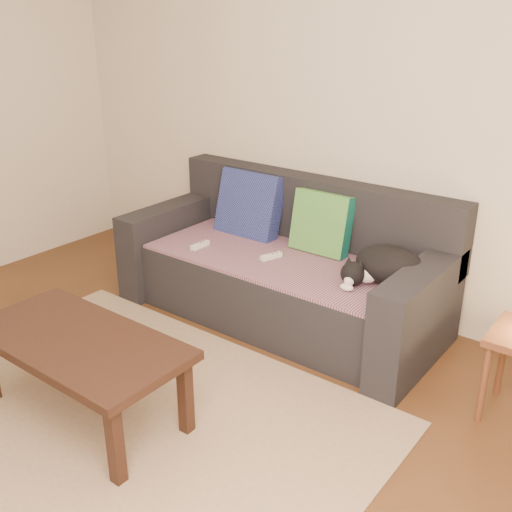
% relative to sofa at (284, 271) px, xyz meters
% --- Properties ---
extents(ground, '(4.50, 4.50, 0.00)m').
position_rel_sofa_xyz_m(ground, '(0.00, -1.57, -0.31)').
color(ground, brown).
rests_on(ground, ground).
extents(back_wall, '(4.50, 0.04, 2.60)m').
position_rel_sofa_xyz_m(back_wall, '(0.00, 0.43, 0.99)').
color(back_wall, beige).
rests_on(back_wall, ground).
extents(sofa, '(2.10, 0.94, 0.87)m').
position_rel_sofa_xyz_m(sofa, '(0.00, 0.00, 0.00)').
color(sofa, '#232328').
rests_on(sofa, ground).
extents(throw_blanket, '(1.66, 0.74, 0.02)m').
position_rel_sofa_xyz_m(throw_blanket, '(0.00, -0.09, 0.12)').
color(throw_blanket, '#402648').
rests_on(throw_blanket, sofa).
extents(cushion_navy, '(0.47, 0.24, 0.49)m').
position_rel_sofa_xyz_m(cushion_navy, '(-0.42, 0.17, 0.32)').
color(cushion_navy, '#151354').
rests_on(cushion_navy, throw_blanket).
extents(cushion_green, '(0.39, 0.17, 0.40)m').
position_rel_sofa_xyz_m(cushion_green, '(0.16, 0.17, 0.32)').
color(cushion_green, '#0E5D52').
rests_on(cushion_green, throw_blanket).
extents(cat, '(0.50, 0.45, 0.21)m').
position_rel_sofa_xyz_m(cat, '(0.72, -0.03, 0.23)').
color(cat, black).
rests_on(cat, throw_blanket).
extents(wii_remote_a, '(0.04, 0.15, 0.03)m').
position_rel_sofa_xyz_m(wii_remote_a, '(-0.50, -0.26, 0.15)').
color(wii_remote_a, white).
rests_on(wii_remote_a, throw_blanket).
extents(wii_remote_b, '(0.08, 0.15, 0.03)m').
position_rel_sofa_xyz_m(wii_remote_b, '(-0.01, -0.13, 0.15)').
color(wii_remote_b, white).
rests_on(wii_remote_b, throw_blanket).
extents(rug, '(2.50, 1.80, 0.01)m').
position_rel_sofa_xyz_m(rug, '(0.00, -1.42, -0.30)').
color(rug, tan).
rests_on(rug, ground).
extents(coffee_table, '(1.11, 0.56, 0.45)m').
position_rel_sofa_xyz_m(coffee_table, '(-0.16, -1.50, 0.08)').
color(coffee_table, black).
rests_on(coffee_table, rug).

